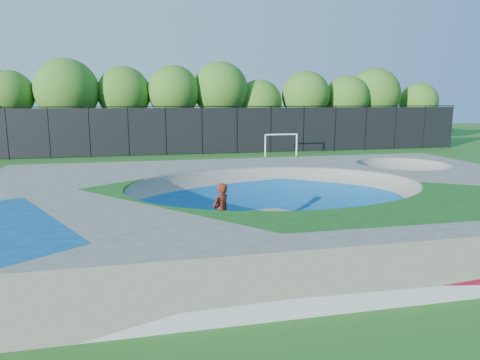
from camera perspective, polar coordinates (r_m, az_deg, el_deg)
The scene contains 7 objects.
ground at distance 16.13m, azimuth 4.74°, elevation -5.66°, with size 120.00×120.00×0.00m, color #1F5E1A.
skate_deck at distance 15.94m, azimuth 4.79°, elevation -3.07°, with size 22.00×14.00×1.50m, color gray.
skater at distance 13.90m, azimuth -2.54°, elevation -4.25°, with size 0.69×0.45×1.89m, color red.
skateboard at distance 14.16m, azimuth -2.51°, elevation -7.85°, with size 0.78×0.22×0.05m, color black.
soccer_goal at distance 35.06m, azimuth 5.52°, elevation 5.23°, with size 2.79×0.12×1.84m.
fence at distance 36.16m, azimuth -5.10°, elevation 6.72°, with size 48.09×0.09×4.04m.
treeline at distance 41.11m, azimuth -5.80°, elevation 11.35°, with size 52.02×7.59×8.32m.
Camera 1 is at (-4.62, -14.79, 4.50)m, focal length 32.00 mm.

